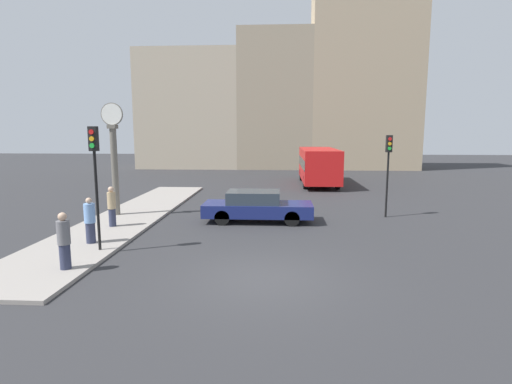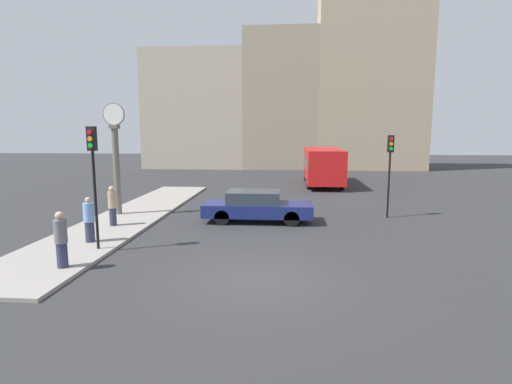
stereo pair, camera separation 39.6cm
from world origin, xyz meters
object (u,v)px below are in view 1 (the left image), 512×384
(bus_distant, at_px, (319,164))
(street_clock, at_px, (114,158))
(pedestrian_tan_coat, at_px, (112,206))
(traffic_light_near, at_px, (95,163))
(traffic_light_far, at_px, (388,159))
(sedan_car, at_px, (257,206))
(pedestrian_grey_jacket, at_px, (64,241))
(pedestrian_blue_stripe, at_px, (90,221))

(bus_distant, bearing_deg, street_clock, -130.56)
(bus_distant, distance_m, pedestrian_tan_coat, 17.28)
(traffic_light_near, xyz_separation_m, traffic_light_far, (10.66, 6.14, -0.24))
(sedan_car, relative_size, traffic_light_near, 1.19)
(street_clock, bearing_deg, pedestrian_grey_jacket, -77.96)
(bus_distant, distance_m, pedestrian_grey_jacket, 21.29)
(sedan_car, height_order, pedestrian_blue_stripe, pedestrian_blue_stripe)
(sedan_car, distance_m, traffic_light_near, 7.19)
(pedestrian_tan_coat, bearing_deg, pedestrian_grey_jacket, -81.00)
(sedan_car, bearing_deg, traffic_light_far, 12.28)
(bus_distant, xyz_separation_m, traffic_light_near, (-8.65, -17.56, 1.40))
(traffic_light_near, relative_size, pedestrian_grey_jacket, 2.47)
(pedestrian_blue_stripe, bearing_deg, street_clock, 102.39)
(sedan_car, distance_m, pedestrian_grey_jacket, 8.31)
(sedan_car, relative_size, pedestrian_tan_coat, 2.91)
(sedan_car, xyz_separation_m, pedestrian_blue_stripe, (-5.46, -4.09, 0.20))
(pedestrian_blue_stripe, bearing_deg, traffic_light_near, -49.49)
(sedan_car, relative_size, bus_distant, 0.60)
(traffic_light_near, height_order, pedestrian_grey_jacket, traffic_light_near)
(traffic_light_near, bearing_deg, bus_distant, 63.78)
(pedestrian_tan_coat, bearing_deg, traffic_light_far, 14.23)
(bus_distant, height_order, traffic_light_far, traffic_light_far)
(traffic_light_far, relative_size, pedestrian_grey_jacket, 2.34)
(pedestrian_blue_stripe, bearing_deg, pedestrian_tan_coat, 96.37)
(sedan_car, height_order, pedestrian_grey_jacket, pedestrian_grey_jacket)
(bus_distant, bearing_deg, pedestrian_tan_coat, -123.71)
(pedestrian_blue_stripe, height_order, pedestrian_tan_coat, pedestrian_tan_coat)
(pedestrian_grey_jacket, bearing_deg, sedan_car, 53.59)
(sedan_car, height_order, street_clock, street_clock)
(traffic_light_far, height_order, street_clock, street_clock)
(traffic_light_near, bearing_deg, pedestrian_grey_jacket, -94.28)
(sedan_car, relative_size, pedestrian_grey_jacket, 2.95)
(bus_distant, bearing_deg, traffic_light_far, -80.01)
(traffic_light_near, distance_m, traffic_light_far, 12.30)
(sedan_car, xyz_separation_m, traffic_light_far, (5.87, 1.28, 1.99))
(traffic_light_far, distance_m, pedestrian_grey_jacket, 13.53)
(traffic_light_near, bearing_deg, traffic_light_far, 29.93)
(street_clock, distance_m, pedestrian_grey_jacket, 7.68)
(bus_distant, relative_size, pedestrian_grey_jacket, 4.94)
(street_clock, height_order, pedestrian_grey_jacket, street_clock)
(traffic_light_near, distance_m, pedestrian_grey_jacket, 2.72)
(sedan_car, relative_size, traffic_light_far, 1.26)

